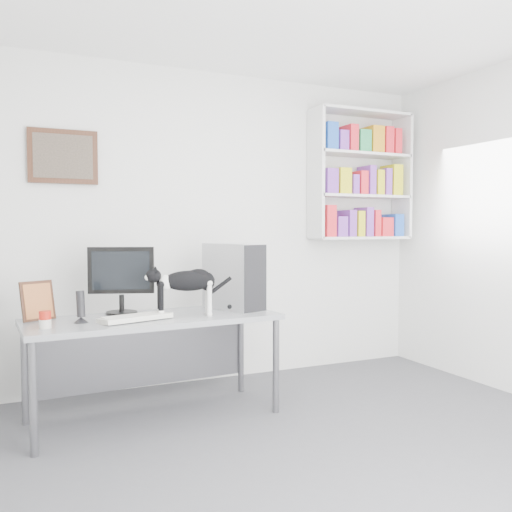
% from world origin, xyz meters
% --- Properties ---
extents(room, '(4.01, 4.01, 2.70)m').
position_xyz_m(room, '(0.00, 0.00, 1.35)').
color(room, '#4C4C50').
rests_on(room, ground).
extents(bookshelf, '(1.03, 0.28, 1.24)m').
position_xyz_m(bookshelf, '(1.40, 1.85, 1.85)').
color(bookshelf, silver).
rests_on(bookshelf, room).
extents(wall_art, '(0.52, 0.04, 0.42)m').
position_xyz_m(wall_art, '(-1.30, 1.97, 1.90)').
color(wall_art, '#452216').
rests_on(wall_art, room).
extents(desk, '(1.78, 0.78, 0.72)m').
position_xyz_m(desk, '(-0.78, 1.21, 0.36)').
color(desk, gray).
rests_on(desk, room).
extents(monitor, '(0.51, 0.36, 0.50)m').
position_xyz_m(monitor, '(-0.97, 1.41, 0.97)').
color(monitor, black).
rests_on(monitor, desk).
extents(keyboard, '(0.51, 0.31, 0.04)m').
position_xyz_m(keyboard, '(-0.93, 1.11, 0.74)').
color(keyboard, beige).
rests_on(keyboard, desk).
extents(pc_tower, '(0.36, 0.55, 0.50)m').
position_xyz_m(pc_tower, '(-0.14, 1.32, 0.98)').
color(pc_tower, '#B7B8BC').
rests_on(pc_tower, desk).
extents(speaker, '(0.11, 0.11, 0.22)m').
position_xyz_m(speaker, '(-1.28, 1.17, 0.83)').
color(speaker, black).
rests_on(speaker, desk).
extents(leaning_print, '(0.24, 0.17, 0.28)m').
position_xyz_m(leaning_print, '(-1.53, 1.37, 0.86)').
color(leaning_print, '#452216').
rests_on(leaning_print, desk).
extents(soup_can, '(0.09, 0.09, 0.11)m').
position_xyz_m(soup_can, '(-1.50, 1.05, 0.78)').
color(soup_can, '#AD1A0E').
rests_on(soup_can, desk).
extents(cat, '(0.56, 0.21, 0.34)m').
position_xyz_m(cat, '(-0.57, 1.13, 0.89)').
color(cat, black).
rests_on(cat, desk).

